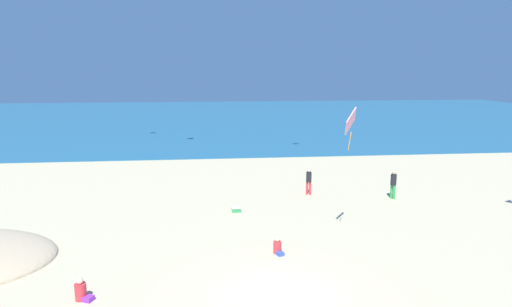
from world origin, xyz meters
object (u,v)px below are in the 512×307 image
person_3 (309,180)px  kite_pink (351,122)px  person_0 (82,292)px  person_2 (278,247)px  cooler_box (236,209)px  person_1 (393,183)px

person_3 → kite_pink: 8.08m
person_0 → person_2: (6.56, 2.75, -0.03)m
cooler_box → person_0: size_ratio=0.62×
cooler_box → person_0: (-5.25, -7.87, 0.15)m
person_0 → kite_pink: size_ratio=0.43×
person_0 → person_3: person_3 is taller
person_3 → person_0: bearing=155.1°
person_0 → person_3: bearing=71.5°
person_3 → kite_pink: kite_pink is taller
person_0 → kite_pink: 11.18m
person_3 → person_1: bearing=-88.4°
person_1 → kite_pink: kite_pink is taller
person_2 → kite_pink: size_ratio=0.38×
cooler_box → person_3: size_ratio=0.30×
person_1 → person_0: bearing=3.2°
cooler_box → person_1: (8.71, 1.31, 0.79)m
person_3 → kite_pink: size_ratio=0.88×
cooler_box → kite_pink: bearing=-45.7°
person_1 → person_3: bearing=-46.0°
person_1 → person_3: (-4.44, 1.26, -0.04)m
person_0 → person_2: size_ratio=1.12×
kite_pink → person_3: bearing=89.9°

